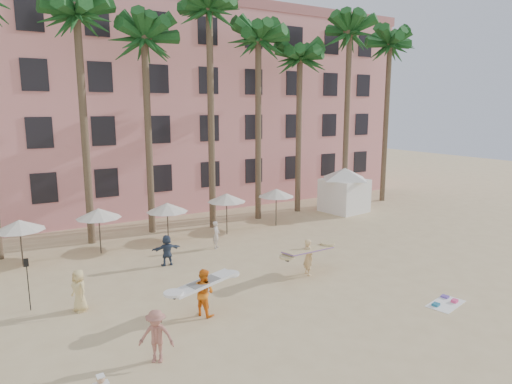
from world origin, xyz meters
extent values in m
plane|color=#D1B789|center=(0.00, 0.00, 0.00)|extent=(120.00, 120.00, 0.00)
cube|color=pink|center=(7.00, 26.00, 8.00)|extent=(35.00, 14.00, 16.00)
cylinder|color=brown|center=(-5.00, 15.00, 6.75)|extent=(0.44, 0.44, 13.50)
cylinder|color=brown|center=(-1.00, 15.50, 6.25)|extent=(0.44, 0.44, 12.50)
cylinder|color=brown|center=(3.00, 14.50, 7.25)|extent=(0.44, 0.44, 14.50)
cylinder|color=brown|center=(7.00, 15.00, 6.50)|extent=(0.44, 0.44, 13.00)
cylinder|color=brown|center=(11.00, 15.50, 6.00)|extent=(0.44, 0.44, 12.00)
cylinder|color=brown|center=(15.00, 14.50, 7.00)|extent=(0.44, 0.44, 14.00)
cylinder|color=brown|center=(20.00, 15.00, 6.75)|extent=(0.44, 0.44, 13.50)
cylinder|color=#332B23|center=(-9.00, 12.40, 1.20)|extent=(0.07, 0.07, 2.40)
cone|color=silver|center=(-9.00, 12.40, 2.25)|extent=(2.50, 2.50, 0.55)
cylinder|color=#332B23|center=(-5.00, 12.60, 1.25)|extent=(0.07, 0.07, 2.50)
cone|color=silver|center=(-5.00, 12.60, 2.35)|extent=(2.50, 2.50, 0.55)
cylinder|color=#332B23|center=(-1.00, 12.50, 1.20)|extent=(0.07, 0.07, 2.40)
cone|color=silver|center=(-1.00, 12.50, 2.25)|extent=(2.50, 2.50, 0.55)
cylinder|color=#332B23|center=(3.00, 12.40, 1.30)|extent=(0.07, 0.07, 2.60)
cone|color=silver|center=(3.00, 12.40, 2.45)|extent=(2.50, 2.50, 0.55)
cylinder|color=#332B23|center=(7.00, 12.60, 1.25)|extent=(0.07, 0.07, 2.50)
cone|color=silver|center=(7.00, 12.60, 2.35)|extent=(2.50, 2.50, 0.55)
cube|color=white|center=(14.08, 13.47, 1.30)|extent=(3.37, 3.37, 2.60)
cone|color=white|center=(14.08, 13.47, 3.05)|extent=(5.05, 5.05, 0.90)
cube|color=white|center=(5.92, -1.99, 0.01)|extent=(1.98, 1.37, 0.02)
cube|color=#206A8D|center=(5.39, -1.91, 0.07)|extent=(0.35, 0.31, 0.10)
cube|color=#EA417F|center=(6.35, -2.10, 0.08)|extent=(0.32, 0.28, 0.12)
cube|color=#6547AC|center=(6.44, -1.57, 0.06)|extent=(0.32, 0.35, 0.08)
imported|color=#E1B77E|center=(3.03, 3.79, 0.92)|extent=(0.57, 0.75, 1.84)
cube|color=tan|center=(3.03, 3.79, 1.29)|extent=(3.21, 1.43, 0.37)
imported|color=orange|center=(-3.27, 2.41, 0.96)|extent=(1.06, 1.15, 1.91)
cube|color=white|center=(-3.27, 2.41, 1.34)|extent=(2.97, 1.41, 0.30)
imported|color=#A36257|center=(-6.04, 0.06, 0.90)|extent=(1.33, 1.20, 1.80)
imported|color=#33425A|center=(-2.46, 8.74, 0.82)|extent=(1.56, 0.59, 1.65)
imported|color=beige|center=(1.08, 10.07, 0.82)|extent=(0.68, 0.70, 1.63)
imported|color=#D6BA79|center=(-7.45, 5.37, 0.88)|extent=(0.80, 0.99, 1.76)
cylinder|color=black|center=(-9.20, 6.48, 1.05)|extent=(0.04, 0.04, 2.10)
cube|color=black|center=(-9.20, 6.48, 2.05)|extent=(0.18, 0.03, 0.35)
sphere|color=tan|center=(-8.12, -1.37, 0.85)|extent=(0.23, 0.23, 0.23)
camera|label=1|loc=(-10.36, -13.31, 8.21)|focal=32.00mm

